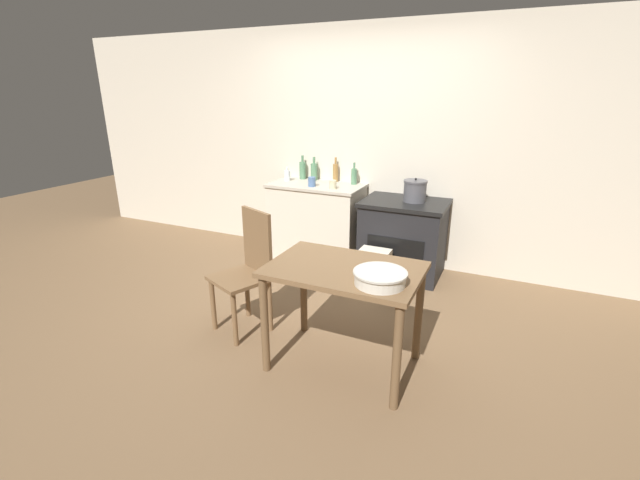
% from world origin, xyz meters
% --- Properties ---
extents(ground_plane, '(14.00, 14.00, 0.00)m').
position_xyz_m(ground_plane, '(0.00, 0.00, 0.00)').
color(ground_plane, brown).
extents(wall_back, '(8.00, 0.07, 2.55)m').
position_xyz_m(wall_back, '(0.00, 1.58, 1.27)').
color(wall_back, beige).
rests_on(wall_back, ground_plane).
extents(counter_cabinet, '(1.05, 0.58, 0.88)m').
position_xyz_m(counter_cabinet, '(-0.46, 1.28, 0.44)').
color(counter_cabinet, beige).
rests_on(counter_cabinet, ground_plane).
extents(stove, '(0.86, 0.66, 0.80)m').
position_xyz_m(stove, '(0.56, 1.24, 0.40)').
color(stove, black).
rests_on(stove, ground_plane).
extents(work_table, '(1.02, 0.69, 0.76)m').
position_xyz_m(work_table, '(0.60, -0.53, 0.64)').
color(work_table, brown).
rests_on(work_table, ground_plane).
extents(chair, '(0.52, 0.52, 0.99)m').
position_xyz_m(chair, '(-0.30, -0.37, 0.53)').
color(chair, brown).
rests_on(chair, ground_plane).
extents(flour_sack, '(0.30, 0.21, 0.41)m').
position_xyz_m(flour_sack, '(0.42, 0.75, 0.21)').
color(flour_sack, beige).
rests_on(flour_sack, ground_plane).
extents(stock_pot, '(0.24, 0.24, 0.24)m').
position_xyz_m(stock_pot, '(0.65, 1.26, 0.91)').
color(stock_pot, '#4C4C51').
rests_on(stock_pot, stove).
extents(mixing_bowl_large, '(0.33, 0.33, 0.08)m').
position_xyz_m(mixing_bowl_large, '(0.89, -0.69, 0.80)').
color(mixing_bowl_large, silver).
rests_on(mixing_bowl_large, work_table).
extents(bottle_far_left, '(0.08, 0.08, 0.27)m').
position_xyz_m(bottle_far_left, '(-0.58, 1.47, 0.99)').
color(bottle_far_left, '#517F5B').
rests_on(bottle_far_left, counter_cabinet).
extents(bottle_left, '(0.08, 0.08, 0.28)m').
position_xyz_m(bottle_left, '(-0.74, 1.48, 0.99)').
color(bottle_left, '#517F5B').
rests_on(bottle_left, counter_cabinet).
extents(bottle_mid_left, '(0.06, 0.06, 0.28)m').
position_xyz_m(bottle_mid_left, '(-0.32, 1.49, 0.99)').
color(bottle_mid_left, olive).
rests_on(bottle_mid_left, counter_cabinet).
extents(bottle_center_left, '(0.06, 0.06, 0.24)m').
position_xyz_m(bottle_center_left, '(-0.08, 1.44, 0.98)').
color(bottle_center_left, '#517F5B').
rests_on(bottle_center_left, counter_cabinet).
extents(bottle_center, '(0.07, 0.07, 0.16)m').
position_xyz_m(bottle_center, '(-0.85, 1.30, 0.95)').
color(bottle_center, silver).
rests_on(bottle_center, counter_cabinet).
extents(cup_center_right, '(0.07, 0.07, 0.09)m').
position_xyz_m(cup_center_right, '(-0.20, 1.13, 0.93)').
color(cup_center_right, beige).
rests_on(cup_center_right, counter_cabinet).
extents(cup_mid_right, '(0.08, 0.08, 0.10)m').
position_xyz_m(cup_mid_right, '(-0.45, 1.14, 0.93)').
color(cup_mid_right, '#4C6B99').
rests_on(cup_mid_right, counter_cabinet).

